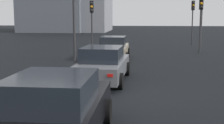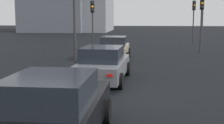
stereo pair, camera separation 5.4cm
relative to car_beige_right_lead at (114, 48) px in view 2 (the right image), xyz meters
The scene contains 8 objects.
ground_plane 8.82m from the car_beige_right_lead, 168.25° to the right, with size 160.00×160.00×0.20m, color black.
car_beige_right_lead is the anchor object (origin of this frame).
car_grey_right_second 6.75m from the car_beige_right_lead, behind, with size 4.66×2.17×1.51m.
car_black_right_third 13.46m from the car_beige_right_lead, behind, with size 4.75×2.11×1.57m.
traffic_light_near_left 13.02m from the car_beige_right_lead, 30.84° to the right, with size 0.33×0.30×4.25m.
traffic_light_near_right 4.72m from the car_beige_right_lead, 28.71° to the left, with size 0.32×0.30×3.94m.
traffic_light_far_left 7.58m from the car_beige_right_lead, 57.29° to the right, with size 0.32×0.29×4.16m.
building_facade_center 40.71m from the car_beige_right_lead, 20.60° to the left, with size 14.74×11.13×11.64m, color slate.
Camera 2 is at (-11.10, -0.25, 2.78)m, focal length 49.60 mm.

